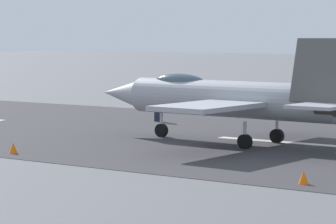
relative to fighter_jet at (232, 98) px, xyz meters
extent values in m
plane|color=slate|center=(-1.99, -1.90, -2.45)|extent=(400.00, 400.00, 0.00)
cube|color=#39373A|center=(-1.99, -1.90, -2.44)|extent=(240.00, 26.00, 0.02)
cube|color=white|center=(-2.16, -1.90, -2.43)|extent=(8.00, 0.70, 0.00)
cylinder|color=#A2A5AF|center=(-0.08, 0.00, -0.07)|extent=(12.72, 2.62, 1.96)
cone|color=#A2A5AF|center=(7.68, -0.40, -0.07)|extent=(3.00, 1.82, 1.67)
ellipsoid|color=#3F5160|center=(3.47, -0.18, 0.67)|extent=(3.65, 1.29, 1.10)
cube|color=#A2A5AF|center=(-0.88, 3.83, -0.17)|extent=(3.69, 5.76, 0.24)
cube|color=#A2A5AF|center=(-1.28, -3.71, -0.17)|extent=(3.69, 5.76, 0.24)
cube|color=#A2A5AF|center=(-6.43, 2.74, 0.03)|extent=(2.54, 2.92, 0.16)
cube|color=#4E4E4E|center=(-5.53, 1.19, 1.63)|extent=(2.65, 1.08, 3.14)
cube|color=#4E4E4E|center=(-5.63, -0.61, 1.63)|extent=(2.65, 1.08, 3.14)
cylinder|color=silver|center=(4.77, -0.25, -1.75)|extent=(0.18, 0.18, 1.40)
cylinder|color=black|center=(4.77, -0.25, -2.07)|extent=(0.77, 0.34, 0.76)
cylinder|color=silver|center=(-1.80, 1.70, -1.75)|extent=(0.18, 0.18, 1.40)
cylinder|color=black|center=(-1.80, 1.70, -2.07)|extent=(0.77, 0.34, 0.76)
cylinder|color=silver|center=(-1.96, -1.50, -1.75)|extent=(0.18, 0.18, 1.40)
cylinder|color=black|center=(-1.96, -1.50, -2.07)|extent=(0.77, 0.34, 0.76)
cube|color=#1E2338|center=(10.14, -7.41, -2.00)|extent=(0.24, 0.36, 0.91)
cube|color=yellow|center=(10.14, -7.41, -1.33)|extent=(0.52, 0.44, 0.62)
sphere|color=tan|center=(10.14, -7.41, -0.86)|extent=(0.22, 0.22, 0.22)
cylinder|color=yellow|center=(9.87, -7.54, -1.37)|extent=(0.10, 0.10, 0.58)
cylinder|color=yellow|center=(10.40, -7.28, -1.37)|extent=(0.10, 0.10, 0.58)
cone|color=orange|center=(-8.98, 9.73, -2.18)|extent=(0.44, 0.44, 0.55)
cone|color=orange|center=(6.65, 9.73, -2.18)|extent=(0.44, 0.44, 0.55)
camera|label=1|loc=(-23.84, 40.58, 3.35)|focal=93.99mm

